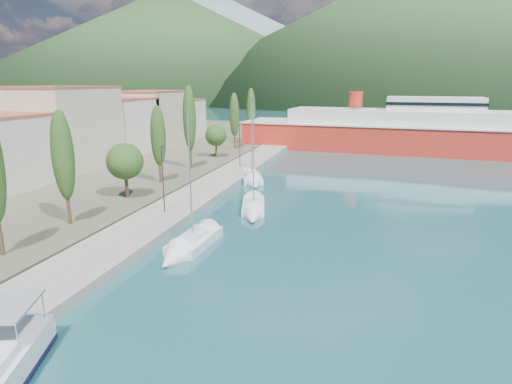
% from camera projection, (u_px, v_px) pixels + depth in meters
% --- Properties ---
extents(ground, '(1400.00, 1400.00, 0.00)m').
position_uv_depth(ground, '(345.00, 123.00, 135.70)').
color(ground, '#20555A').
extents(quay, '(5.00, 88.00, 0.80)m').
position_uv_depth(quay, '(210.00, 188.00, 50.21)').
color(quay, gray).
rests_on(quay, ground).
extents(land_strip, '(70.00, 148.00, 0.70)m').
position_uv_depth(land_strip, '(14.00, 159.00, 69.41)').
color(land_strip, '#565644').
rests_on(land_strip, ground).
extents(hills_far, '(1480.00, 900.00, 180.00)m').
position_uv_depth(hills_far, '(487.00, 30.00, 546.01)').
color(hills_far, slate).
rests_on(hills_far, ground).
extents(hills_near, '(1010.00, 520.00, 115.00)m').
position_uv_depth(hills_near, '(500.00, 34.00, 333.72)').
color(hills_near, '#2A4A25').
rests_on(hills_near, ground).
extents(town_buildings, '(9.20, 69.20, 11.30)m').
position_uv_depth(town_buildings, '(94.00, 129.00, 65.07)').
color(town_buildings, beige).
rests_on(town_buildings, land_strip).
extents(tree_row, '(3.76, 64.38, 11.44)m').
position_uv_depth(tree_row, '(179.00, 133.00, 55.71)').
color(tree_row, '#47301E').
rests_on(tree_row, land_strip).
extents(lamp_posts, '(0.15, 45.13, 6.06)m').
position_uv_depth(lamp_posts, '(166.00, 176.00, 39.29)').
color(lamp_posts, '#2D2D33').
rests_on(lamp_posts, quay).
extents(sailboat_near, '(2.74, 8.10, 11.50)m').
position_uv_depth(sailboat_near, '(183.00, 250.00, 31.82)').
color(sailboat_near, silver).
rests_on(sailboat_near, ground).
extents(sailboat_mid, '(4.20, 8.55, 11.90)m').
position_uv_depth(sailboat_mid, '(253.00, 212.00, 41.34)').
color(sailboat_mid, silver).
rests_on(sailboat_mid, ground).
extents(sailboat_far, '(5.09, 7.97, 11.19)m').
position_uv_depth(sailboat_far, '(253.00, 182.00, 53.86)').
color(sailboat_far, silver).
rests_on(sailboat_far, ground).
extents(ferry, '(58.33, 16.12, 11.45)m').
position_uv_depth(ferry, '(399.00, 132.00, 79.16)').
color(ferry, red).
rests_on(ferry, ground).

